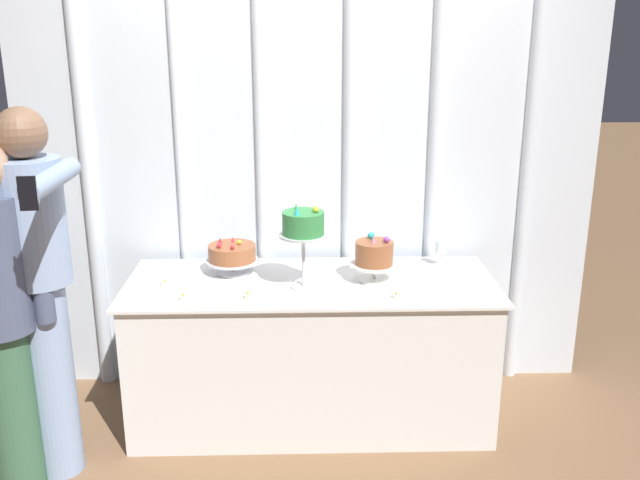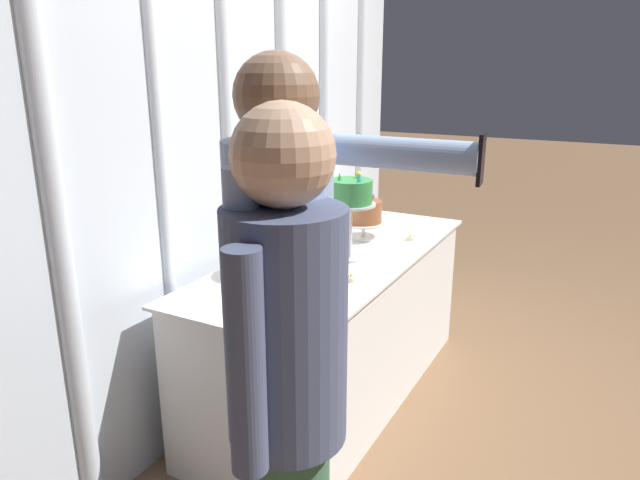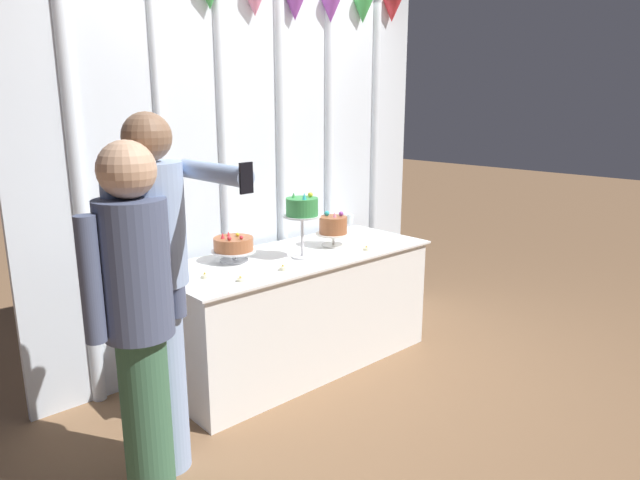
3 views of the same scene
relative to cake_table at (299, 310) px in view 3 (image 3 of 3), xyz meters
name	(u,v)px [view 3 (image 3 of 3)]	position (x,y,z in m)	size (l,w,h in m)	color
ground_plane	(309,368)	(0.00, -0.10, -0.39)	(24.00, 24.00, 0.00)	#846042
draped_curtain	(254,143)	(0.00, 0.46, 1.09)	(3.18, 0.15, 2.82)	silver
cake_table	(299,310)	(0.00, 0.00, 0.00)	(1.87, 0.74, 0.78)	white
cake_display_leftmost	(233,246)	(-0.41, 0.14, 0.49)	(0.28, 0.28, 0.19)	silver
cake_display_center	(302,210)	(-0.04, -0.09, 0.70)	(0.24, 0.24, 0.43)	silver
cake_display_rightmost	(333,227)	(0.32, 0.00, 0.52)	(0.24, 0.24, 0.24)	silver
wine_glass	(349,220)	(0.70, 0.22, 0.49)	(0.06, 0.06, 0.14)	silver
tealight_far_left	(205,276)	(-0.73, -0.05, 0.40)	(0.05, 0.05, 0.04)	beige
tealight_near_left	(241,280)	(-0.61, -0.23, 0.40)	(0.05, 0.05, 0.03)	beige
tealight_near_right	(283,268)	(-0.30, -0.22, 0.40)	(0.05, 0.05, 0.04)	beige
tealight_far_right	(366,249)	(0.40, -0.23, 0.40)	(0.05, 0.05, 0.03)	beige
guest_man_dark_suit	(138,307)	(-1.34, -0.53, 0.51)	(0.46, 0.33, 1.60)	#3D6B4C
guest_man_pink_jacket	(158,278)	(-1.19, -0.44, 0.58)	(0.45, 0.63, 1.70)	#93ADD6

